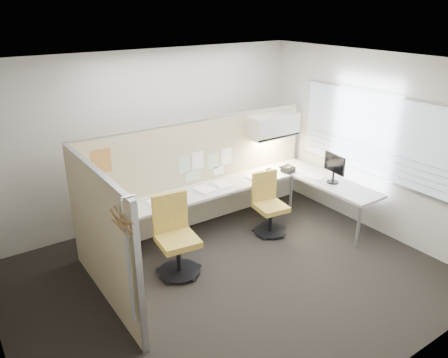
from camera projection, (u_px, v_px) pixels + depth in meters
floor at (229, 278)px, 5.90m from camera, size 5.50×4.50×0.01m
ceiling at (230, 65)px, 4.84m from camera, size 5.50×4.50×0.01m
wall_back at (149, 138)px, 7.08m from camera, size 5.50×0.02×2.80m
wall_front at (384, 267)px, 3.65m from camera, size 5.50×0.02×2.80m
wall_right at (373, 144)px, 6.82m from camera, size 0.02×4.50×2.80m
window_pane at (373, 135)px, 6.75m from camera, size 0.01×2.80×1.30m
partition_back at (200, 173)px, 7.07m from camera, size 4.10×0.06×1.75m
partition_left at (101, 237)px, 5.16m from camera, size 0.06×2.20×1.75m
desk at (236, 193)px, 7.02m from camera, size 4.00×2.07×0.73m
overhead_bin at (273, 126)px, 7.39m from camera, size 0.90×0.36×0.38m
task_light_strip at (273, 138)px, 7.47m from camera, size 0.60×0.06×0.02m
pinned_papers at (205, 164)px, 7.03m from camera, size 1.01×0.00×0.47m
poster at (101, 161)px, 6.00m from camera, size 0.28×0.00×0.35m
chair_left at (176, 238)px, 5.86m from camera, size 0.58×0.59×1.09m
chair_right at (268, 206)px, 6.93m from camera, size 0.51×0.53×0.97m
monitor at (334, 167)px, 6.98m from camera, size 0.19×0.46×0.48m
phone at (288, 169)px, 7.51m from camera, size 0.24×0.23×0.12m
stapler at (260, 173)px, 7.42m from camera, size 0.14×0.04×0.05m
tape_dispenser at (268, 170)px, 7.52m from camera, size 0.12×0.10×0.06m
coat_hook at (124, 233)px, 4.15m from camera, size 0.18×0.46×1.38m
paper_stack_0 at (124, 211)px, 6.10m from camera, size 0.25×0.32×0.03m
paper_stack_1 at (157, 203)px, 6.35m from camera, size 0.23×0.30×0.02m
paper_stack_2 at (204, 190)px, 6.77m from camera, size 0.28×0.34×0.04m
paper_stack_3 at (222, 184)px, 7.01m from camera, size 0.24×0.31×0.02m
paper_stack_4 at (255, 178)px, 7.26m from camera, size 0.25×0.31×0.02m
paper_stack_5 at (314, 177)px, 7.31m from camera, size 0.32×0.36×0.02m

